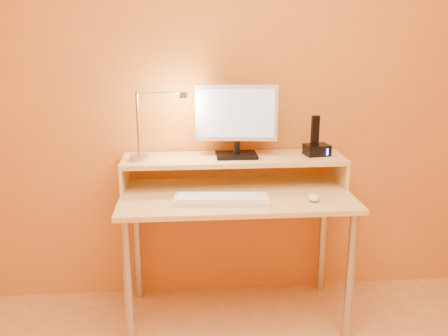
{
  "coord_description": "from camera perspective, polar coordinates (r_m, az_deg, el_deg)",
  "views": [
    {
      "loc": [
        -0.26,
        -1.21,
        1.53
      ],
      "look_at": [
        -0.07,
        1.13,
        0.87
      ],
      "focal_mm": 38.96,
      "sensor_mm": 36.0,
      "label": 1
    }
  ],
  "objects": [
    {
      "name": "phone_led",
      "position": [
        2.67,
        12.05,
        1.86
      ],
      "size": [
        0.01,
        0.0,
        0.04
      ],
      "primitive_type": "cube",
      "color": "#1763FF",
      "rests_on": "phone_dock"
    },
    {
      "name": "keyboard",
      "position": [
        2.41,
        -0.32,
        -3.77
      ],
      "size": [
        0.48,
        0.19,
        0.02
      ],
      "primitive_type": "cube",
      "rotation": [
        0.0,
        0.0,
        -0.09
      ],
      "color": "silver",
      "rests_on": "desk_lower"
    },
    {
      "name": "lamp_arm",
      "position": [
        2.53,
        -7.51,
        8.79
      ],
      "size": [
        0.24,
        0.01,
        0.01
      ],
      "primitive_type": "cylinder",
      "rotation": [
        0.0,
        1.57,
        0.0
      ],
      "color": "#ADADB3",
      "rests_on": "lamp_post"
    },
    {
      "name": "desk_lower",
      "position": [
        2.54,
        1.45,
        -3.29
      ],
      "size": [
        1.2,
        0.6,
        0.02
      ],
      "primitive_type": "cube",
      "color": "#E5C07A",
      "rests_on": "floor"
    },
    {
      "name": "desk_leg_bl",
      "position": [
        2.9,
        -10.11,
        -8.67
      ],
      "size": [
        0.04,
        0.04,
        0.69
      ],
      "primitive_type": "cylinder",
      "color": "#ADADB3",
      "rests_on": "floor"
    },
    {
      "name": "lamp_bulb",
      "position": [
        2.53,
        -4.74,
        8.16
      ],
      "size": [
        0.03,
        0.03,
        0.0
      ],
      "primitive_type": "cylinder",
      "color": "#FFEAC6",
      "rests_on": "lamp_head"
    },
    {
      "name": "monitor_neck",
      "position": [
        2.62,
        1.48,
        2.45
      ],
      "size": [
        0.04,
        0.04,
        0.07
      ],
      "primitive_type": "cylinder",
      "color": "black",
      "rests_on": "monitor_foot"
    },
    {
      "name": "lamp_head",
      "position": [
        2.53,
        -4.75,
        8.52
      ],
      "size": [
        0.04,
        0.04,
        0.03
      ],
      "primitive_type": "cylinder",
      "color": "#ADADB3",
      "rests_on": "lamp_arm"
    },
    {
      "name": "phone_handset",
      "position": [
        2.68,
        10.65,
        4.39
      ],
      "size": [
        0.04,
        0.03,
        0.16
      ],
      "primitive_type": "cube",
      "rotation": [
        0.0,
        0.0,
        0.16
      ],
      "color": "black",
      "rests_on": "phone_dock"
    },
    {
      "name": "desk_leg_br",
      "position": [
        3.0,
        11.5,
        -7.93
      ],
      "size": [
        0.04,
        0.04,
        0.69
      ],
      "primitive_type": "cylinder",
      "color": "#ADADB3",
      "rests_on": "floor"
    },
    {
      "name": "desk_shelf",
      "position": [
        2.63,
        1.13,
        1.06
      ],
      "size": [
        1.2,
        0.3,
        0.02
      ],
      "primitive_type": "cube",
      "color": "#E5C07A",
      "rests_on": "desk_lower"
    },
    {
      "name": "lamp_base",
      "position": [
        2.6,
        -9.89,
        1.18
      ],
      "size": [
        0.1,
        0.1,
        0.02
      ],
      "primitive_type": "cylinder",
      "color": "#ADADB3",
      "rests_on": "desk_shelf"
    },
    {
      "name": "mouse",
      "position": [
        2.47,
        10.47,
        -3.39
      ],
      "size": [
        0.07,
        0.11,
        0.03
      ],
      "primitive_type": "ellipsoid",
      "rotation": [
        0.0,
        0.0,
        -0.16
      ],
      "color": "white",
      "rests_on": "desk_lower"
    },
    {
      "name": "desk_leg_fl",
      "position": [
        2.46,
        -11.18,
        -13.44
      ],
      "size": [
        0.04,
        0.04,
        0.69
      ],
      "primitive_type": "cylinder",
      "color": "#ADADB3",
      "rests_on": "floor"
    },
    {
      "name": "monitor_screen",
      "position": [
        2.58,
        1.52,
        6.42
      ],
      "size": [
        0.39,
        0.05,
        0.26
      ],
      "primitive_type": "cube",
      "rotation": [
        0.0,
        0.0,
        -0.11
      ],
      "color": "silver",
      "rests_on": "monitor_panel"
    },
    {
      "name": "shelf_riser_left",
      "position": [
        2.66,
        -11.63,
        -0.89
      ],
      "size": [
        0.02,
        0.3,
        0.14
      ],
      "primitive_type": "cube",
      "color": "#E5C07A",
      "rests_on": "desk_lower"
    },
    {
      "name": "monitor_panel",
      "position": [
        2.59,
        1.48,
        6.48
      ],
      "size": [
        0.44,
        0.08,
        0.3
      ],
      "primitive_type": "cube",
      "rotation": [
        0.0,
        0.0,
        -0.11
      ],
      "color": "silver",
      "rests_on": "monitor_neck"
    },
    {
      "name": "remote_control",
      "position": [
        2.42,
        -4.4,
        -3.74
      ],
      "size": [
        0.11,
        0.18,
        0.02
      ],
      "primitive_type": "cube",
      "rotation": [
        0.0,
        0.0,
        -0.41
      ],
      "color": "silver",
      "rests_on": "desk_lower"
    },
    {
      "name": "phone_dock",
      "position": [
        2.71,
        10.84,
        2.1
      ],
      "size": [
        0.14,
        0.12,
        0.06
      ],
      "primitive_type": "cube",
      "rotation": [
        0.0,
        0.0,
        0.16
      ],
      "color": "black",
      "rests_on": "desk_shelf"
    },
    {
      "name": "wall_back",
      "position": [
        2.73,
        0.82,
        9.74
      ],
      "size": [
        3.0,
        0.04,
        2.5
      ],
      "primitive_type": "cube",
      "color": "orange",
      "rests_on": "floor"
    },
    {
      "name": "monitor_back",
      "position": [
        2.62,
        1.43,
        6.56
      ],
      "size": [
        0.39,
        0.06,
        0.25
      ],
      "primitive_type": "cube",
      "rotation": [
        0.0,
        0.0,
        -0.11
      ],
      "color": "black",
      "rests_on": "monitor_panel"
    },
    {
      "name": "lamp_post",
      "position": [
        2.56,
        -10.07,
        5.03
      ],
      "size": [
        0.01,
        0.01,
        0.33
      ],
      "primitive_type": "cylinder",
      "color": "#ADADB3",
      "rests_on": "lamp_base"
    },
    {
      "name": "monitor_foot",
      "position": [
        2.63,
        1.47,
        1.52
      ],
      "size": [
        0.22,
        0.16,
        0.02
      ],
      "primitive_type": "cube",
      "color": "black",
      "rests_on": "desk_shelf"
    },
    {
      "name": "desk_leg_fr",
      "position": [
        2.57,
        14.58,
        -12.29
      ],
      "size": [
        0.04,
        0.04,
        0.69
      ],
      "primitive_type": "cylinder",
      "color": "#ADADB3",
      "rests_on": "floor"
    },
    {
      "name": "shelf_riser_right",
      "position": [
        2.78,
        13.35,
        -0.32
      ],
      "size": [
        0.02,
        0.3,
        0.14
      ],
      "primitive_type": "cube",
      "color": "#E5C07A",
      "rests_on": "desk_lower"
    }
  ]
}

